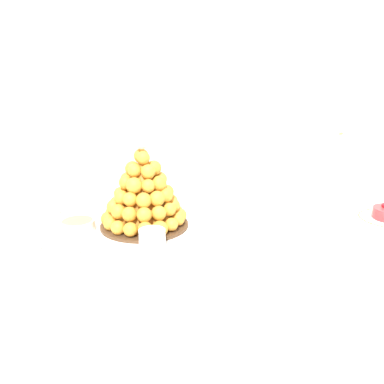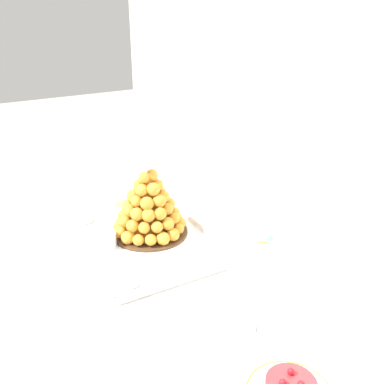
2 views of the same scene
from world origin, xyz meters
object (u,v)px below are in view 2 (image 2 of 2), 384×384
object	(u,v)px
dessert_cup_left	(85,215)
creme_brulee_ramekin	(127,208)
croquembouche	(149,206)
macaron_goblet	(256,274)
dessert_cup_mid_left	(106,241)
serving_tray	(142,238)
wine_glass	(172,168)
dessert_cup_centre	(129,274)

from	to	relation	value
dessert_cup_left	creme_brulee_ramekin	bearing A→B (deg)	88.87
croquembouche	macaron_goblet	size ratio (longest dim) A/B	0.95
croquembouche	dessert_cup_mid_left	size ratio (longest dim) A/B	3.88
serving_tray	croquembouche	xyz separation A→B (m)	(-0.01, 0.03, 0.09)
serving_tray	dessert_cup_mid_left	xyz separation A→B (m)	(-0.00, -0.11, 0.02)
creme_brulee_ramekin	macaron_goblet	bearing A→B (deg)	1.58
wine_glass	serving_tray	bearing A→B (deg)	-43.25
wine_glass	dessert_cup_mid_left	bearing A→B (deg)	-54.57
serving_tray	dessert_cup_left	distance (m)	0.22
serving_tray	macaron_goblet	size ratio (longest dim) A/B	2.08
dessert_cup_mid_left	wine_glass	size ratio (longest dim) A/B	0.41
serving_tray	macaron_goblet	distance (m)	0.52
serving_tray	croquembouche	bearing A→B (deg)	113.91
serving_tray	creme_brulee_ramekin	bearing A→B (deg)	171.61
dessert_cup_left	dessert_cup_centre	size ratio (longest dim) A/B	0.86
serving_tray	dessert_cup_centre	xyz separation A→B (m)	(0.20, -0.12, 0.03)
macaron_goblet	wine_glass	bearing A→B (deg)	166.08
creme_brulee_ramekin	macaron_goblet	size ratio (longest dim) A/B	0.34
macaron_goblet	serving_tray	bearing A→B (deg)	-174.68
croquembouche	wine_glass	distance (m)	0.30
dessert_cup_centre	wine_glass	world-z (taller)	wine_glass
croquembouche	dessert_cup_centre	bearing A→B (deg)	-36.18
serving_tray	dessert_cup_left	bearing A→B (deg)	-148.78
dessert_cup_left	creme_brulee_ramekin	xyz separation A→B (m)	(0.00, 0.14, -0.01)
serving_tray	wine_glass	distance (m)	0.35
croquembouche	dessert_cup_mid_left	distance (m)	0.16
macaron_goblet	wine_glass	distance (m)	0.76
macaron_goblet	creme_brulee_ramekin	bearing A→B (deg)	-178.42
croquembouche	dessert_cup_left	world-z (taller)	croquembouche
dessert_cup_mid_left	dessert_cup_centre	bearing A→B (deg)	-2.50
dessert_cup_mid_left	creme_brulee_ramekin	size ratio (longest dim) A/B	0.71
serving_tray	croquembouche	world-z (taller)	croquembouche
serving_tray	dessert_cup_mid_left	world-z (taller)	dessert_cup_mid_left
creme_brulee_ramekin	macaron_goblet	distance (m)	0.69
serving_tray	dessert_cup_left	xyz separation A→B (m)	(-0.19, -0.11, 0.03)
creme_brulee_ramekin	wine_glass	bearing A→B (deg)	106.08
dessert_cup_mid_left	creme_brulee_ramekin	xyz separation A→B (m)	(-0.19, 0.14, -0.01)
dessert_cup_mid_left	dessert_cup_centre	size ratio (longest dim) A/B	1.06
serving_tray	dessert_cup_centre	bearing A→B (deg)	-31.73
croquembouche	dessert_cup_mid_left	bearing A→B (deg)	-84.29
serving_tray	dessert_cup_left	size ratio (longest dim) A/B	10.52
dessert_cup_left	creme_brulee_ramekin	world-z (taller)	dessert_cup_left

